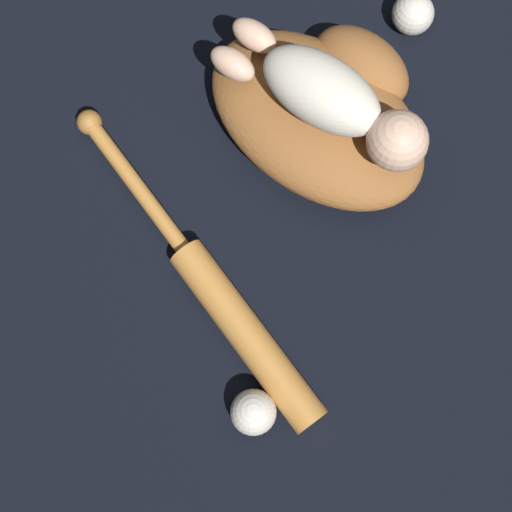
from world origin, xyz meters
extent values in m
plane|color=black|center=(0.00, 0.00, 0.00)|extent=(6.00, 6.00, 0.00)
ellipsoid|color=#935B2D|center=(-0.01, 0.02, 0.05)|extent=(0.42, 0.33, 0.11)
ellipsoid|color=#935B2D|center=(0.02, 0.14, 0.05)|extent=(0.19, 0.15, 0.11)
ellipsoid|color=silver|center=(-0.01, 0.02, 0.16)|extent=(0.21, 0.14, 0.09)
sphere|color=beige|center=(0.12, 0.00, 0.15)|extent=(0.09, 0.09, 0.09)
ellipsoid|color=beige|center=(-0.14, 0.08, 0.13)|extent=(0.08, 0.05, 0.04)
ellipsoid|color=beige|center=(-0.15, 0.02, 0.13)|extent=(0.08, 0.05, 0.04)
cylinder|color=#C6843D|center=(0.04, -0.33, 0.03)|extent=(0.31, 0.20, 0.06)
cylinder|color=#C6843D|center=(-0.22, -0.19, 0.03)|extent=(0.24, 0.15, 0.03)
sphere|color=#A97034|center=(-0.34, -0.12, 0.03)|extent=(0.04, 0.04, 0.04)
sphere|color=silver|center=(0.09, -0.43, 0.03)|extent=(0.07, 0.07, 0.07)
sphere|color=silver|center=(0.06, 0.27, 0.03)|extent=(0.07, 0.07, 0.07)
camera|label=1|loc=(0.13, -0.50, 1.29)|focal=60.00mm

